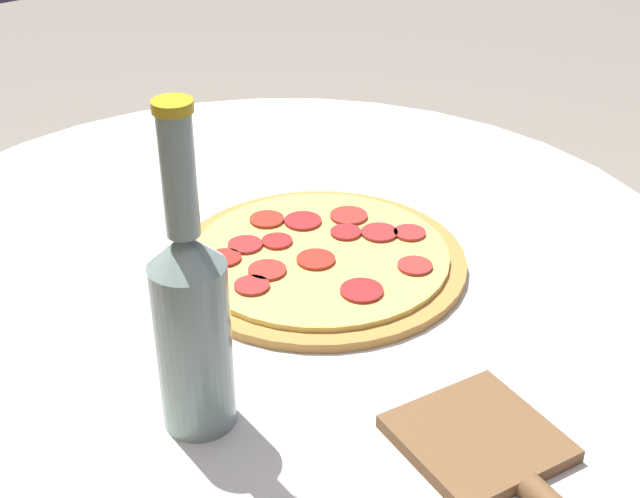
% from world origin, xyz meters
% --- Properties ---
extents(table, '(0.93, 0.93, 0.77)m').
position_xyz_m(table, '(0.00, 0.00, 0.61)').
color(table, silver).
rests_on(table, ground_plane).
extents(pizza, '(0.31, 0.31, 0.02)m').
position_xyz_m(pizza, '(-0.05, -0.02, 0.78)').
color(pizza, '#B77F3D').
rests_on(pizza, table).
extents(beer_bottle, '(0.06, 0.06, 0.28)m').
position_xyz_m(beer_bottle, '(-0.18, 0.21, 0.87)').
color(beer_bottle, gray).
rests_on(beer_bottle, table).
extents(pizza_paddle, '(0.28, 0.13, 0.02)m').
position_xyz_m(pizza_paddle, '(-0.38, 0.06, 0.78)').
color(pizza_paddle, brown).
rests_on(pizza_paddle, table).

